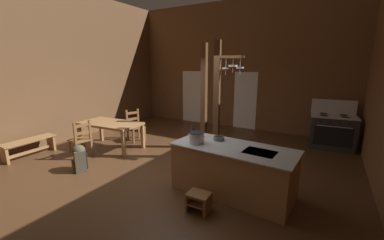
% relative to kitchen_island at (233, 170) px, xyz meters
% --- Properties ---
extents(ground_plane, '(8.64, 9.50, 0.10)m').
position_rel_kitchen_island_xyz_m(ground_plane, '(-1.67, 0.28, -0.49)').
color(ground_plane, '#4C301C').
extents(wall_back, '(8.64, 0.14, 4.51)m').
position_rel_kitchen_island_xyz_m(wall_back, '(-1.67, 4.70, 1.81)').
color(wall_back, brown).
rests_on(wall_back, ground_plane).
extents(wall_left, '(0.14, 9.50, 4.51)m').
position_rel_kitchen_island_xyz_m(wall_left, '(-5.66, 0.28, 1.81)').
color(wall_left, brown).
rests_on(wall_left, ground_plane).
extents(glazed_door_back_left, '(1.00, 0.01, 2.05)m').
position_rel_kitchen_island_xyz_m(glazed_door_back_left, '(-3.43, 4.63, 0.59)').
color(glazed_door_back_left, white).
rests_on(glazed_door_back_left, ground_plane).
extents(glazed_panel_back_right, '(0.84, 0.01, 2.05)m').
position_rel_kitchen_island_xyz_m(glazed_panel_back_right, '(-1.27, 4.63, 0.59)').
color(glazed_panel_back_right, white).
rests_on(glazed_panel_back_right, ground_plane).
extents(kitchen_island, '(2.23, 1.12, 0.88)m').
position_rel_kitchen_island_xyz_m(kitchen_island, '(0.00, 0.00, 0.00)').
color(kitchen_island, '#9E7044').
rests_on(kitchen_island, ground_plane).
extents(stove_range, '(1.20, 0.90, 1.32)m').
position_rel_kitchen_island_xyz_m(stove_range, '(1.54, 3.75, 0.04)').
color(stove_range, '#2A2A2A').
rests_on(stove_range, ground_plane).
extents(support_post_with_pot_rack, '(0.70, 0.25, 2.86)m').
position_rel_kitchen_island_xyz_m(support_post_with_pot_rack, '(-0.94, 1.43, 1.09)').
color(support_post_with_pot_rack, brown).
rests_on(support_post_with_pot_rack, ground_plane).
extents(support_post_center, '(0.14, 0.14, 2.86)m').
position_rel_kitchen_island_xyz_m(support_post_center, '(-1.60, 1.98, 0.99)').
color(support_post_center, brown).
rests_on(support_post_center, ground_plane).
extents(step_stool, '(0.37, 0.29, 0.30)m').
position_rel_kitchen_island_xyz_m(step_stool, '(-0.26, -0.81, -0.26)').
color(step_stool, brown).
rests_on(step_stool, ground_plane).
extents(dining_table, '(1.76, 1.01, 0.74)m').
position_rel_kitchen_island_xyz_m(dining_table, '(-3.81, 0.63, 0.21)').
color(dining_table, '#9E7044').
rests_on(dining_table, ground_plane).
extents(ladderback_chair_near_window, '(0.51, 0.51, 0.95)m').
position_rel_kitchen_island_xyz_m(ladderback_chair_near_window, '(-3.96, -0.21, 0.01)').
color(ladderback_chair_near_window, brown).
rests_on(ladderback_chair_near_window, ground_plane).
extents(ladderback_chair_by_post, '(0.56, 0.56, 0.95)m').
position_rel_kitchen_island_xyz_m(ladderback_chair_by_post, '(-3.75, 1.52, 0.01)').
color(ladderback_chair_by_post, brown).
rests_on(ladderback_chair_by_post, ground_plane).
extents(bench_along_left_wall, '(0.38, 1.25, 0.44)m').
position_rel_kitchen_island_xyz_m(bench_along_left_wall, '(-5.15, -0.86, -0.14)').
color(bench_along_left_wall, '#9E7044').
rests_on(bench_along_left_wall, ground_plane).
extents(backpack, '(0.39, 0.38, 0.60)m').
position_rel_kitchen_island_xyz_m(backpack, '(-3.25, -0.78, -0.13)').
color(backpack, '#4C4233').
rests_on(backpack, ground_plane).
extents(stockpot_on_counter, '(0.35, 0.28, 0.21)m').
position_rel_kitchen_island_xyz_m(stockpot_on_counter, '(-0.67, -0.14, 0.54)').
color(stockpot_on_counter, silver).
rests_on(stockpot_on_counter, kitchen_island).
extents(mixing_bowl_on_counter, '(0.21, 0.21, 0.08)m').
position_rel_kitchen_island_xyz_m(mixing_bowl_on_counter, '(-0.38, 0.23, 0.48)').
color(mixing_bowl_on_counter, slate).
rests_on(mixing_bowl_on_counter, kitchen_island).
extents(bottle_tall_on_counter, '(0.06, 0.06, 0.25)m').
position_rel_kitchen_island_xyz_m(bottle_tall_on_counter, '(-0.90, 0.13, 0.54)').
color(bottle_tall_on_counter, '#1E2328').
rests_on(bottle_tall_on_counter, kitchen_island).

